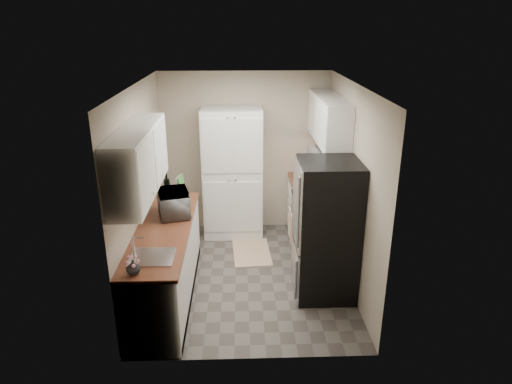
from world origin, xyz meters
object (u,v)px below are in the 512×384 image
Objects in this scene: refrigerator at (326,230)px; toaster_oven at (309,173)px; electric_range at (317,229)px; microwave at (174,203)px; wine_bottle at (167,186)px; pantry_cabinet at (233,174)px.

toaster_oven is (0.02, 1.68, 0.17)m from refrigerator.
electric_range is 2.02m from microwave.
microwave is 0.60m from wine_bottle.
wine_bottle reaches higher than toaster_oven.
toaster_oven is at bearing -69.82° from microwave.
pantry_cabinet is at bearing -42.44° from microwave.
wine_bottle is (-2.02, 0.96, 0.23)m from refrigerator.
refrigerator is 3.17× the size of microwave.
microwave is at bearing -167.54° from electric_range.
refrigerator is 2.25m from wine_bottle.
wine_bottle is at bearing -175.07° from toaster_oven.
refrigerator is at bearing -105.19° from toaster_oven.
refrigerator reaches higher than microwave.
electric_range is 0.88m from refrigerator.
refrigerator is at bearing -116.26° from microwave.
pantry_cabinet is 2.07m from refrigerator.
pantry_cabinet is 1.18× the size of refrigerator.
microwave is at bearing -159.80° from toaster_oven.
electric_range is at bearing -92.09° from microwave.
toaster_oven is at bearing -2.27° from pantry_cabinet.
electric_range is 2.11× the size of microwave.
refrigerator is at bearing -92.48° from electric_range.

